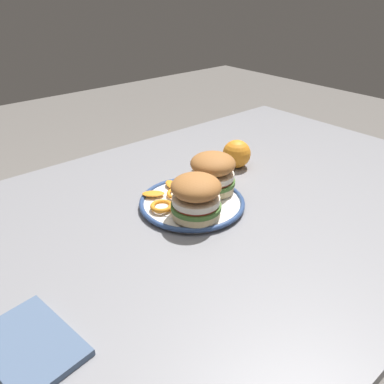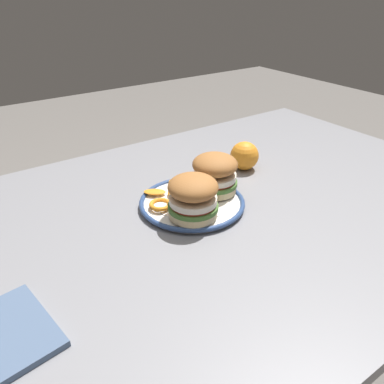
% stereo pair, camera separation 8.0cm
% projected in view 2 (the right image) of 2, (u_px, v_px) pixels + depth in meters
% --- Properties ---
extents(dining_table, '(1.47, 0.99, 0.74)m').
position_uv_depth(dining_table, '(224.00, 232.00, 1.02)').
color(dining_table, gray).
rests_on(dining_table, ground).
extents(dinner_plate, '(0.26, 0.26, 0.02)m').
position_uv_depth(dinner_plate, '(192.00, 203.00, 0.96)').
color(dinner_plate, white).
rests_on(dinner_plate, dining_table).
extents(sandwich_half_left, '(0.16, 0.16, 0.10)m').
position_uv_depth(sandwich_half_left, '(213.00, 173.00, 0.98)').
color(sandwich_half_left, beige).
rests_on(sandwich_half_left, dinner_plate).
extents(sandwich_half_right, '(0.14, 0.14, 0.10)m').
position_uv_depth(sandwich_half_right, '(193.00, 196.00, 0.87)').
color(sandwich_half_right, beige).
rests_on(sandwich_half_right, dinner_plate).
extents(orange_peel_curled, '(0.06, 0.06, 0.01)m').
position_uv_depth(orange_peel_curled, '(179.00, 193.00, 0.98)').
color(orange_peel_curled, orange).
rests_on(orange_peel_curled, dinner_plate).
extents(orange_peel_strip_long, '(0.04, 0.06, 0.01)m').
position_uv_depth(orange_peel_strip_long, '(175.00, 184.00, 1.03)').
color(orange_peel_strip_long, orange).
rests_on(orange_peel_strip_long, dinner_plate).
extents(orange_peel_strip_short, '(0.06, 0.06, 0.01)m').
position_uv_depth(orange_peel_strip_short, '(155.00, 192.00, 0.99)').
color(orange_peel_strip_short, orange).
rests_on(orange_peel_strip_short, dinner_plate).
extents(orange_peel_small_curl, '(0.06, 0.06, 0.01)m').
position_uv_depth(orange_peel_small_curl, '(160.00, 205.00, 0.93)').
color(orange_peel_small_curl, orange).
rests_on(orange_peel_small_curl, dinner_plate).
extents(whole_orange, '(0.08, 0.08, 0.08)m').
position_uv_depth(whole_orange, '(244.00, 156.00, 1.14)').
color(whole_orange, orange).
rests_on(whole_orange, dining_table).
extents(folded_napkin, '(0.14, 0.19, 0.01)m').
position_uv_depth(folded_napkin, '(11.00, 331.00, 0.62)').
color(folded_napkin, slate).
rests_on(folded_napkin, dining_table).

